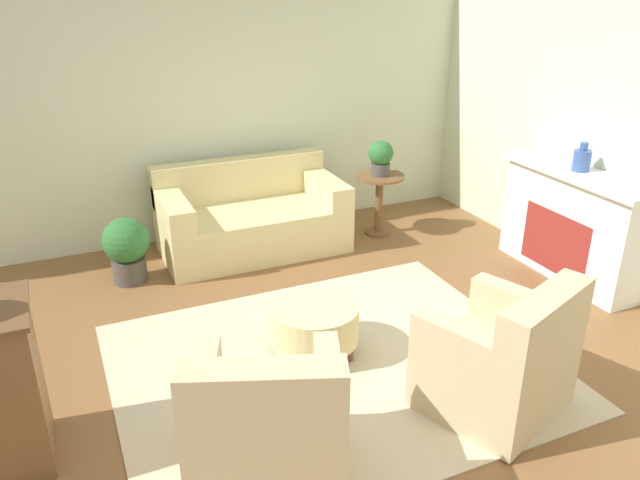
{
  "coord_description": "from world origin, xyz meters",
  "views": [
    {
      "loc": [
        -1.6,
        -3.39,
        2.62
      ],
      "look_at": [
        0.15,
        0.55,
        0.75
      ],
      "focal_mm": 35.0,
      "sensor_mm": 36.0,
      "label": 1
    }
  ],
  "objects_px": {
    "armchair_right": "(502,362)",
    "couch": "(251,219)",
    "armchair_left": "(267,430)",
    "side_table": "(379,194)",
    "potted_plant_on_side_table": "(381,157)",
    "vase_mantel_near": "(582,160)",
    "potted_plant_floor": "(127,247)",
    "ottoman_table": "(314,322)"
  },
  "relations": [
    {
      "from": "couch",
      "to": "side_table",
      "type": "distance_m",
      "value": 1.38
    },
    {
      "from": "potted_plant_on_side_table",
      "to": "potted_plant_floor",
      "type": "height_order",
      "value": "potted_plant_on_side_table"
    },
    {
      "from": "armchair_right",
      "to": "vase_mantel_near",
      "type": "distance_m",
      "value": 2.36
    },
    {
      "from": "armchair_right",
      "to": "side_table",
      "type": "height_order",
      "value": "armchair_right"
    },
    {
      "from": "ottoman_table",
      "to": "potted_plant_floor",
      "type": "xyz_separation_m",
      "value": [
        -1.07,
        1.77,
        0.07
      ]
    },
    {
      "from": "armchair_left",
      "to": "vase_mantel_near",
      "type": "height_order",
      "value": "vase_mantel_near"
    },
    {
      "from": "potted_plant_floor",
      "to": "armchair_left",
      "type": "bearing_deg",
      "value": -83.28
    },
    {
      "from": "armchair_left",
      "to": "armchair_right",
      "type": "bearing_deg",
      "value": 0.0
    },
    {
      "from": "vase_mantel_near",
      "to": "potted_plant_floor",
      "type": "bearing_deg",
      "value": 157.72
    },
    {
      "from": "ottoman_table",
      "to": "side_table",
      "type": "bearing_deg",
      "value": 49.96
    },
    {
      "from": "armchair_right",
      "to": "couch",
      "type": "bearing_deg",
      "value": 101.8
    },
    {
      "from": "vase_mantel_near",
      "to": "side_table",
      "type": "bearing_deg",
      "value": 124.24
    },
    {
      "from": "couch",
      "to": "armchair_right",
      "type": "bearing_deg",
      "value": -78.2
    },
    {
      "from": "ottoman_table",
      "to": "potted_plant_floor",
      "type": "bearing_deg",
      "value": 121.13
    },
    {
      "from": "armchair_right",
      "to": "side_table",
      "type": "xyz_separation_m",
      "value": [
        0.72,
        2.91,
        0.09
      ]
    },
    {
      "from": "couch",
      "to": "ottoman_table",
      "type": "relative_size",
      "value": 2.75
    },
    {
      "from": "potted_plant_floor",
      "to": "potted_plant_on_side_table",
      "type": "bearing_deg",
      "value": 1.69
    },
    {
      "from": "vase_mantel_near",
      "to": "potted_plant_floor",
      "type": "relative_size",
      "value": 0.42
    },
    {
      "from": "vase_mantel_near",
      "to": "armchair_left",
      "type": "bearing_deg",
      "value": -158.77
    },
    {
      "from": "vase_mantel_near",
      "to": "potted_plant_on_side_table",
      "type": "xyz_separation_m",
      "value": [
        -1.09,
        1.6,
        -0.26
      ]
    },
    {
      "from": "ottoman_table",
      "to": "potted_plant_on_side_table",
      "type": "bearing_deg",
      "value": 49.96
    },
    {
      "from": "vase_mantel_near",
      "to": "potted_plant_on_side_table",
      "type": "distance_m",
      "value": 1.95
    },
    {
      "from": "couch",
      "to": "ottoman_table",
      "type": "height_order",
      "value": "couch"
    },
    {
      "from": "ottoman_table",
      "to": "couch",
      "type": "bearing_deg",
      "value": 84.77
    },
    {
      "from": "armchair_left",
      "to": "ottoman_table",
      "type": "relative_size",
      "value": 1.57
    },
    {
      "from": "ottoman_table",
      "to": "vase_mantel_near",
      "type": "relative_size",
      "value": 2.59
    },
    {
      "from": "ottoman_table",
      "to": "potted_plant_floor",
      "type": "height_order",
      "value": "potted_plant_floor"
    },
    {
      "from": "armchair_right",
      "to": "vase_mantel_near",
      "type": "bearing_deg",
      "value": 35.93
    },
    {
      "from": "ottoman_table",
      "to": "vase_mantel_near",
      "type": "xyz_separation_m",
      "value": [
        2.64,
        0.25,
        0.85
      ]
    },
    {
      "from": "couch",
      "to": "potted_plant_floor",
      "type": "bearing_deg",
      "value": -168.44
    },
    {
      "from": "side_table",
      "to": "potted_plant_on_side_table",
      "type": "height_order",
      "value": "potted_plant_on_side_table"
    },
    {
      "from": "potted_plant_on_side_table",
      "to": "potted_plant_floor",
      "type": "relative_size",
      "value": 0.6
    },
    {
      "from": "ottoman_table",
      "to": "potted_plant_on_side_table",
      "type": "height_order",
      "value": "potted_plant_on_side_table"
    },
    {
      "from": "ottoman_table",
      "to": "vase_mantel_near",
      "type": "bearing_deg",
      "value": 5.43
    },
    {
      "from": "armchair_left",
      "to": "side_table",
      "type": "height_order",
      "value": "armchair_left"
    },
    {
      "from": "couch",
      "to": "armchair_right",
      "type": "relative_size",
      "value": 1.74
    },
    {
      "from": "potted_plant_on_side_table",
      "to": "couch",
      "type": "bearing_deg",
      "value": 172.53
    },
    {
      "from": "couch",
      "to": "vase_mantel_near",
      "type": "height_order",
      "value": "vase_mantel_near"
    },
    {
      "from": "vase_mantel_near",
      "to": "potted_plant_on_side_table",
      "type": "bearing_deg",
      "value": 124.24
    },
    {
      "from": "couch",
      "to": "side_table",
      "type": "xyz_separation_m",
      "value": [
        1.37,
        -0.18,
        0.12
      ]
    },
    {
      "from": "armchair_right",
      "to": "potted_plant_floor",
      "type": "relative_size",
      "value": 1.69
    },
    {
      "from": "armchair_left",
      "to": "armchair_right",
      "type": "xyz_separation_m",
      "value": [
        1.57,
        0.0,
        0.0
      ]
    }
  ]
}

